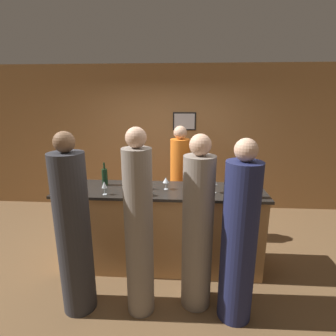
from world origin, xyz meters
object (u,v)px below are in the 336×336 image
object	(u,v)px
guest_0	(139,231)
guest_3	(198,230)
bartender	(180,187)
guest_2	(239,240)
wine_bottle_2	(105,177)
wine_bottle_0	(136,181)
wine_bottle_1	(259,189)
guest_1	(74,232)

from	to	relation	value
guest_0	guest_3	xyz separation A→B (m)	(0.58, 0.13, -0.04)
guest_3	bartender	bearing A→B (deg)	98.58
guest_2	guest_3	xyz separation A→B (m)	(-0.39, 0.15, 0.01)
guest_0	wine_bottle_2	size ratio (longest dim) A/B	6.41
guest_0	wine_bottle_0	bearing A→B (deg)	102.27
wine_bottle_1	wine_bottle_2	xyz separation A→B (m)	(-1.89, 0.33, 0.01)
wine_bottle_0	wine_bottle_1	xyz separation A→B (m)	(1.46, -0.20, -0.01)
guest_0	guest_1	distance (m)	0.66
wine_bottle_0	bartender	bearing A→B (deg)	55.52
guest_0	wine_bottle_2	xyz separation A→B (m)	(-0.60, 0.90, 0.27)
bartender	guest_1	xyz separation A→B (m)	(-1.03, -1.56, 0.04)
wine_bottle_0	guest_3	bearing A→B (deg)	-40.61
wine_bottle_2	wine_bottle_1	bearing A→B (deg)	-9.89
bartender	guest_2	world-z (taller)	guest_2
bartender	wine_bottle_2	size ratio (longest dim) A/B	5.91
bartender	guest_1	world-z (taller)	guest_1
guest_2	wine_bottle_2	size ratio (longest dim) A/B	6.12
guest_2	wine_bottle_1	world-z (taller)	guest_2
bartender	guest_3	world-z (taller)	guest_3
guest_1	guest_3	world-z (taller)	guest_1
guest_0	guest_2	distance (m)	0.97
guest_1	wine_bottle_0	size ratio (longest dim) A/B	6.67
guest_0	wine_bottle_0	size ratio (longest dim) A/B	6.81
guest_1	wine_bottle_0	bearing A→B (deg)	57.68
wine_bottle_1	wine_bottle_2	distance (m)	1.92
guest_2	wine_bottle_1	bearing A→B (deg)	61.36
wine_bottle_1	guest_3	bearing A→B (deg)	-148.19
guest_2	guest_3	bearing A→B (deg)	159.29
guest_0	guest_2	world-z (taller)	guest_0
guest_3	guest_1	bearing A→B (deg)	-173.73
guest_1	guest_3	bearing A→B (deg)	6.27
wine_bottle_0	guest_1	bearing A→B (deg)	-122.32
wine_bottle_0	wine_bottle_1	bearing A→B (deg)	-7.88
bartender	guest_1	size ratio (longest dim) A/B	0.94
guest_3	guest_0	bearing A→B (deg)	-167.62
guest_0	wine_bottle_1	world-z (taller)	guest_0
wine_bottle_1	guest_2	bearing A→B (deg)	-118.64
wine_bottle_2	guest_1	bearing A→B (deg)	-94.04
bartender	wine_bottle_0	xyz separation A→B (m)	(-0.54, -0.78, 0.34)
guest_1	guest_3	size ratio (longest dim) A/B	1.02
bartender	wine_bottle_1	bearing A→B (deg)	133.32
bartender	guest_3	size ratio (longest dim) A/B	0.96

